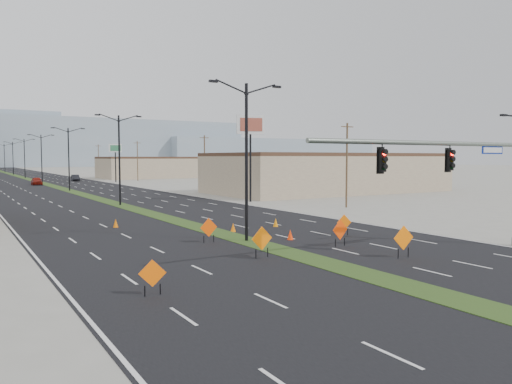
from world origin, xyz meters
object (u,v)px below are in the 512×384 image
pole_sign_east_far (115,151)px  streetlight_3 (42,157)px  streetlight_0 (246,157)px  pole_sign_east_near (250,131)px  cone_3 (116,223)px  car_mid (75,178)px  construction_sign_2 (209,228)px  construction_sign_4 (340,231)px  construction_sign_0 (152,275)px  cone_0 (233,227)px  cone_1 (290,235)px  streetlight_5 (13,157)px  construction_sign_3 (404,239)px  streetlight_6 (4,157)px  construction_sign_1 (262,239)px  streetlight_1 (119,157)px  construction_sign_5 (344,223)px  cone_2 (276,222)px  streetlight_2 (69,157)px  streetlight_4 (25,157)px  signal_mast (471,168)px

pole_sign_east_far → streetlight_3: bearing=178.9°
streetlight_0 → pole_sign_east_near: (14.76, 24.26, 3.12)m
streetlight_3 → cone_3: (-5.43, -73.46, -5.08)m
car_mid → cone_3: car_mid is taller
construction_sign_2 → construction_sign_4: bearing=-42.7°
construction_sign_0 → cone_0: bearing=67.2°
cone_1 → streetlight_0: bearing=158.1°
cone_3 → pole_sign_east_far: pole_sign_east_far is taller
cone_0 → cone_1: (1.49, -4.99, 0.01)m
streetlight_5 → construction_sign_3: (4.42, -149.00, -4.39)m
streetlight_0 → streetlight_6: same height
streetlight_0 → cone_1: 5.84m
construction_sign_0 → construction_sign_1: 8.48m
streetlight_1 → construction_sign_4: bearing=-83.3°
streetlight_5 → pole_sign_east_far: size_ratio=1.22×
construction_sign_5 → pole_sign_east_far: 81.87m
construction_sign_5 → cone_2: construction_sign_5 is taller
construction_sign_1 → cone_3: size_ratio=2.54×
streetlight_2 → streetlight_4: size_ratio=1.00×
streetlight_3 → car_mid: 11.07m
pole_sign_east_near → streetlight_4: bearing=117.7°
construction_sign_4 → signal_mast: bearing=-55.0°
streetlight_6 → cone_2: (5.25, -163.49, -5.08)m
pole_sign_east_near → construction_sign_4: bearing=-92.6°
signal_mast → construction_sign_1: 12.27m
streetlight_2 → cone_2: size_ratio=14.79×
construction_sign_4 → streetlight_0: bearing=123.6°
streetlight_2 → construction_sign_0: size_ratio=7.01×
streetlight_5 → pole_sign_east_far: (14.11, -60.24, 1.20)m
cone_0 → pole_sign_east_far: 77.19m
cone_0 → pole_sign_east_near: size_ratio=0.06×
streetlight_4 → construction_sign_1: streetlight_4 is taller
streetlight_6 → pole_sign_east_far: bearing=-80.9°
streetlight_5 → construction_sign_0: streetlight_5 is taller
car_mid → construction_sign_3: (-3.46, -99.19, 0.33)m
cone_0 → cone_3: 9.35m
streetlight_4 → streetlight_5: size_ratio=1.00×
car_mid → streetlight_6: bearing=100.5°
construction_sign_5 → pole_sign_east_near: size_ratio=0.14×
construction_sign_3 → streetlight_0: bearing=122.2°
construction_sign_5 → cone_3: (-12.24, 12.12, -0.52)m
streetlight_1 → cone_0: (1.18, -24.08, -5.09)m
car_mid → construction_sign_2: construction_sign_2 is taller
streetlight_1 → cone_1: size_ratio=14.80×
streetlight_3 → streetlight_1: bearing=-90.0°
streetlight_3 → cone_1: (2.67, -85.07, -5.08)m
construction_sign_2 → construction_sign_4: size_ratio=0.95×
streetlight_3 → cone_3: streetlight_3 is taller
cone_2 → pole_sign_east_far: size_ratio=0.08×
signal_mast → construction_sign_0: 18.51m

